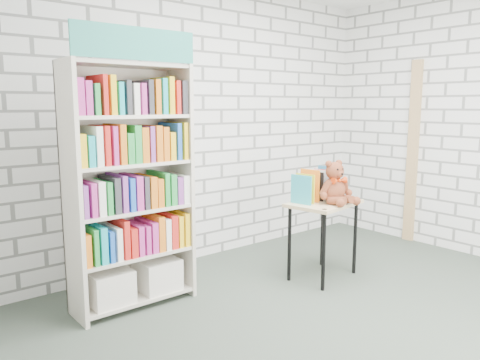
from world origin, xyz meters
TOP-DOWN VIEW (x-y plane):
  - ground at (0.00, 0.00)m, footprint 4.50×4.50m
  - room_shell at (0.00, 0.00)m, footprint 4.52×4.02m
  - bookshelf at (-1.15, 1.36)m, footprint 0.95×0.37m
  - display_table at (0.49, 0.79)m, footprint 0.73×0.56m
  - table_books at (0.47, 0.90)m, footprint 0.49×0.28m
  - teddy_bear at (0.53, 0.69)m, footprint 0.36×0.34m
  - door_trim at (2.23, 0.95)m, footprint 0.05×0.12m

SIDE VIEW (x-z plane):
  - ground at x=0.00m, z-range 0.00..0.00m
  - display_table at x=0.49m, z-range 0.26..0.98m
  - table_books at x=0.47m, z-range 0.72..0.99m
  - teddy_bear at x=0.53m, z-range 0.68..1.07m
  - bookshelf at x=-1.15m, z-range -0.09..2.05m
  - door_trim at x=2.23m, z-range 0.00..2.10m
  - room_shell at x=0.00m, z-range 0.38..3.19m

